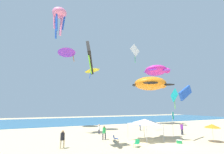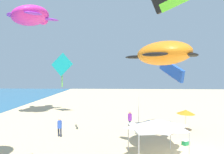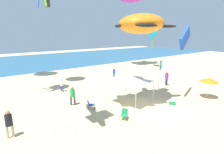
% 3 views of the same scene
% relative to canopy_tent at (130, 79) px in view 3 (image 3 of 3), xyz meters
% --- Properties ---
extents(ground, '(120.00, 120.00, 0.10)m').
position_rel_canopy_tent_xyz_m(ground, '(0.88, -2.99, -2.49)').
color(ground, '#D6BC8C').
extents(ocean_strip, '(120.00, 29.20, 0.02)m').
position_rel_canopy_tent_xyz_m(ocean_strip, '(0.88, 34.85, -2.42)').
color(ocean_strip, '#28668E').
rests_on(ocean_strip, ground).
extents(canopy_tent, '(3.79, 4.03, 2.78)m').
position_rel_canopy_tent_xyz_m(canopy_tent, '(0.00, 0.00, 0.00)').
color(canopy_tent, '#B7B7BC').
rests_on(canopy_tent, ground).
extents(beach_umbrella, '(1.88, 1.89, 2.24)m').
position_rel_canopy_tent_xyz_m(beach_umbrella, '(7.43, -4.08, -0.46)').
color(beach_umbrella, silver).
rests_on(beach_umbrella, ground).
extents(folding_chair_facing_ocean, '(0.81, 0.79, 0.82)m').
position_rel_canopy_tent_xyz_m(folding_chair_facing_ocean, '(-2.80, -2.34, -1.96)').
color(folding_chair_facing_ocean, black).
rests_on(folding_chair_facing_ocean, ground).
extents(folding_chair_right_of_tent, '(0.81, 0.78, 0.82)m').
position_rel_canopy_tent_xyz_m(folding_chair_right_of_tent, '(-3.85, 1.08, -1.96)').
color(folding_chair_right_of_tent, black).
rests_on(folding_chair_right_of_tent, ground).
extents(cooler_box, '(0.70, 0.74, 0.40)m').
position_rel_canopy_tent_xyz_m(cooler_box, '(2.90, -2.86, -2.23)').
color(cooler_box, '#1E8C4C').
rests_on(cooler_box, ground).
extents(banner_flag, '(0.36, 0.06, 3.69)m').
position_rel_canopy_tent_xyz_m(banner_flag, '(5.67, 0.90, -0.21)').
color(banner_flag, silver).
rests_on(banner_flag, ground).
extents(person_near_umbrella, '(0.42, 0.43, 1.76)m').
position_rel_canopy_tent_xyz_m(person_near_umbrella, '(4.74, 8.35, -1.40)').
color(person_near_umbrella, '#33384C').
rests_on(person_near_umbrella, ground).
extents(person_by_tent, '(0.37, 0.40, 1.58)m').
position_rel_canopy_tent_xyz_m(person_by_tent, '(-3.75, 7.55, -1.51)').
color(person_by_tent, '#33384C').
rests_on(person_by_tent, ground).
extents(person_watching_sky, '(0.46, 0.44, 1.86)m').
position_rel_canopy_tent_xyz_m(person_watching_sky, '(-4.67, 2.89, -1.34)').
color(person_watching_sky, '#33384C').
rests_on(person_watching_sky, ground).
extents(person_far_stroller, '(0.49, 0.44, 1.85)m').
position_rel_canopy_tent_xyz_m(person_far_stroller, '(8.22, 1.66, -1.35)').
color(person_far_stroller, '#33384C').
rests_on(person_far_stroller, ground).
extents(person_beachcomber, '(0.51, 0.45, 1.90)m').
position_rel_canopy_tent_xyz_m(person_beachcomber, '(-10.47, 0.31, -1.32)').
color(person_beachcomber, '#C6B28C').
rests_on(person_beachcomber, ground).
extents(kite_diamond_teal, '(0.96, 3.45, 5.04)m').
position_rel_canopy_tent_xyz_m(kite_diamond_teal, '(16.71, 11.37, 4.53)').
color(kite_diamond_teal, teal).
extents(kite_turtle_orange, '(6.04, 5.45, 1.97)m').
position_rel_canopy_tent_xyz_m(kite_turtle_orange, '(0.83, -0.58, 5.05)').
color(kite_turtle_orange, orange).
extents(kite_parafoil_blue, '(3.83, 1.62, 2.39)m').
position_rel_canopy_tent_xyz_m(kite_parafoil_blue, '(5.39, -2.14, 3.84)').
color(kite_parafoil_blue, blue).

